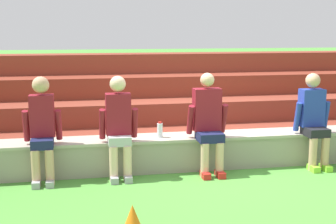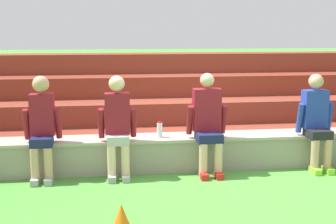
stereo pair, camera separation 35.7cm
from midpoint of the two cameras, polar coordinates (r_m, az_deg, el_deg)
The scene contains 9 objects.
ground_plane at distance 6.58m, azimuth 8.00°, elevation -7.21°, with size 80.00×80.00×0.00m, color #4C9338.
stone_seating_wall at distance 6.73m, azimuth 7.51°, elevation -4.59°, with size 8.75×0.52×0.47m.
brick_bleachers at distance 8.76m, azimuth 3.82°, elevation 0.92°, with size 9.79×2.74×1.47m.
person_left_of_center at distance 6.22m, azimuth -13.57°, elevation -1.59°, with size 0.49×0.54×1.35m.
person_center at distance 6.15m, azimuth -4.53°, elevation -1.51°, with size 0.51×0.48×1.35m.
person_right_of_center at distance 6.34m, azimuth 6.49°, elevation -1.19°, with size 0.55×0.55×1.36m.
person_far_right at distance 6.87m, azimuth 19.11°, elevation -0.92°, with size 0.51×0.54×1.33m.
water_bottle_mid_left at distance 6.46m, azimuth 0.56°, elevation -2.21°, with size 0.08×0.08×0.22m.
sports_cone at distance 4.74m, azimuth -3.52°, elevation -12.54°, with size 0.19×0.19×0.24m, color orange.
Camera 2 is at (-1.56, -6.07, 1.95)m, focal length 49.92 mm.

